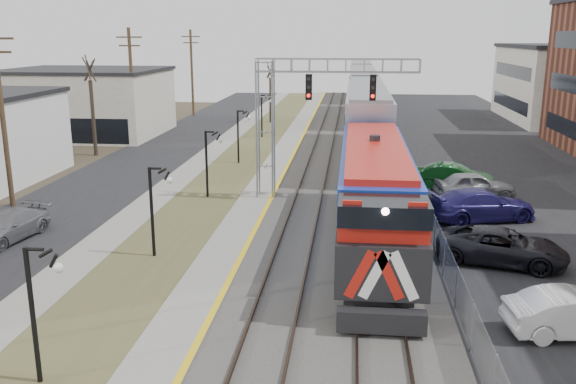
# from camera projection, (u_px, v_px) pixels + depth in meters

# --- Properties ---
(street_west) EXTENTS (7.00, 120.00, 0.04)m
(street_west) POSITION_uv_depth(u_px,v_px,m) (128.00, 169.00, 43.67)
(street_west) COLOR black
(street_west) RESTS_ON ground
(sidewalk) EXTENTS (2.00, 120.00, 0.08)m
(sidewalk) POSITION_uv_depth(u_px,v_px,m) (189.00, 171.00, 43.21)
(sidewalk) COLOR gray
(sidewalk) RESTS_ON ground
(grass_median) EXTENTS (4.00, 120.00, 0.06)m
(grass_median) POSITION_uv_depth(u_px,v_px,m) (231.00, 172.00, 42.90)
(grass_median) COLOR #4A512B
(grass_median) RESTS_ON ground
(platform) EXTENTS (2.00, 120.00, 0.24)m
(platform) POSITION_uv_depth(u_px,v_px,m) (273.00, 171.00, 42.57)
(platform) COLOR gray
(platform) RESTS_ON ground
(ballast_bed) EXTENTS (8.00, 120.00, 0.20)m
(ballast_bed) POSITION_uv_depth(u_px,v_px,m) (345.00, 173.00, 42.07)
(ballast_bed) COLOR #595651
(ballast_bed) RESTS_ON ground
(parking_lot) EXTENTS (16.00, 120.00, 0.04)m
(parking_lot) POSITION_uv_depth(u_px,v_px,m) (524.00, 179.00, 40.86)
(parking_lot) COLOR black
(parking_lot) RESTS_ON ground
(platform_edge) EXTENTS (0.24, 120.00, 0.01)m
(platform_edge) POSITION_uv_depth(u_px,v_px,m) (285.00, 170.00, 42.45)
(platform_edge) COLOR gold
(platform_edge) RESTS_ON platform
(track_near) EXTENTS (1.58, 120.00, 0.15)m
(track_near) POSITION_uv_depth(u_px,v_px,m) (316.00, 170.00, 42.23)
(track_near) COLOR #2D2119
(track_near) RESTS_ON ballast_bed
(track_far) EXTENTS (1.58, 120.00, 0.15)m
(track_far) POSITION_uv_depth(u_px,v_px,m) (367.00, 171.00, 41.87)
(track_far) COLOR #2D2119
(track_far) RESTS_ON ballast_bed
(train) EXTENTS (3.00, 85.85, 5.33)m
(train) POSITION_uv_depth(u_px,v_px,m) (363.00, 101.00, 61.26)
(train) COLOR #1536AF
(train) RESTS_ON ground
(signal_gantry) EXTENTS (9.00, 1.07, 8.15)m
(signal_gantry) POSITION_uv_depth(u_px,v_px,m) (295.00, 104.00, 34.23)
(signal_gantry) COLOR gray
(signal_gantry) RESTS_ON ground
(lampposts) EXTENTS (0.14, 62.14, 4.00)m
(lampposts) POSITION_uv_depth(u_px,v_px,m) (154.00, 211.00, 26.32)
(lampposts) COLOR black
(lampposts) RESTS_ON ground
(utility_poles) EXTENTS (0.28, 80.28, 10.00)m
(utility_poles) POSITION_uv_depth(u_px,v_px,m) (3.00, 118.00, 33.10)
(utility_poles) COLOR #4C3823
(utility_poles) RESTS_ON ground
(fence) EXTENTS (0.04, 120.00, 1.60)m
(fence) POSITION_uv_depth(u_px,v_px,m) (407.00, 165.00, 41.47)
(fence) COLOR gray
(fence) RESTS_ON ground
(bare_trees) EXTENTS (12.30, 42.30, 5.95)m
(bare_trees) POSITION_uv_depth(u_px,v_px,m) (129.00, 124.00, 46.89)
(bare_trees) COLOR #382D23
(bare_trees) RESTS_ON ground
(car_lot_c) EXTENTS (5.78, 3.79, 1.48)m
(car_lot_c) POSITION_uv_depth(u_px,v_px,m) (502.00, 247.00, 25.56)
(car_lot_c) COLOR black
(car_lot_c) RESTS_ON ground
(car_lot_d) EXTENTS (6.07, 3.89, 1.64)m
(car_lot_d) POSITION_uv_depth(u_px,v_px,m) (481.00, 206.00, 31.48)
(car_lot_d) COLOR navy
(car_lot_d) RESTS_ON ground
(car_lot_e) EXTENTS (4.89, 2.57, 1.59)m
(car_lot_e) POSITION_uv_depth(u_px,v_px,m) (475.00, 186.00, 35.68)
(car_lot_e) COLOR gray
(car_lot_e) RESTS_ON ground
(car_lot_f) EXTENTS (5.09, 2.65, 1.60)m
(car_lot_f) POSITION_uv_depth(u_px,v_px,m) (454.00, 178.00, 37.72)
(car_lot_f) COLOR #0C4014
(car_lot_f) RESTS_ON ground
(car_street_b) EXTENTS (2.59, 4.82, 1.33)m
(car_street_b) POSITION_uv_depth(u_px,v_px,m) (8.00, 227.00, 28.47)
(car_street_b) COLOR slate
(car_street_b) RESTS_ON ground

